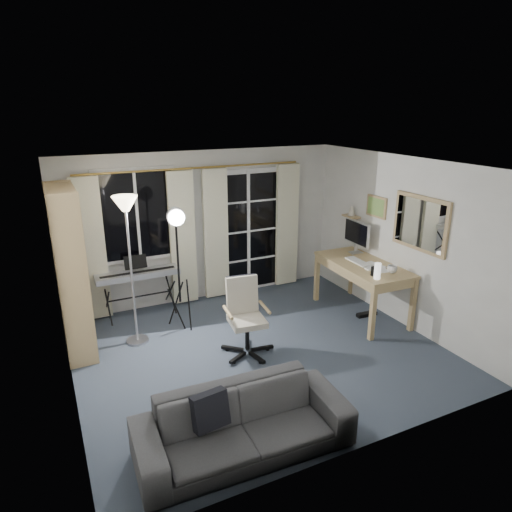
{
  "coord_description": "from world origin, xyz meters",
  "views": [
    {
      "loc": [
        -2.3,
        -4.72,
        3.06
      ],
      "look_at": [
        0.13,
        0.35,
        1.18
      ],
      "focal_mm": 32.0,
      "sensor_mm": 36.0,
      "label": 1
    }
  ],
  "objects_px": {
    "torchiere_lamp": "(127,227)",
    "mug": "(392,268)",
    "bookshelf": "(68,277)",
    "office_chair": "(244,309)",
    "sofa": "(243,415)",
    "monitor": "(357,234)",
    "studio_light": "(177,231)",
    "desk": "(363,270)",
    "keyboard_piano": "(138,275)"
  },
  "relations": [
    {
      "from": "keyboard_piano",
      "to": "office_chair",
      "type": "xyz_separation_m",
      "value": [
        1.01,
        -1.58,
        -0.08
      ]
    },
    {
      "from": "torchiere_lamp",
      "to": "mug",
      "type": "height_order",
      "value": "torchiere_lamp"
    },
    {
      "from": "keyboard_piano",
      "to": "studio_light",
      "type": "bearing_deg",
      "value": -57.3
    },
    {
      "from": "torchiere_lamp",
      "to": "mug",
      "type": "relative_size",
      "value": 14.72
    },
    {
      "from": "bookshelf",
      "to": "monitor",
      "type": "xyz_separation_m",
      "value": [
        4.2,
        -0.29,
        0.12
      ]
    },
    {
      "from": "bookshelf",
      "to": "monitor",
      "type": "distance_m",
      "value": 4.22
    },
    {
      "from": "torchiere_lamp",
      "to": "studio_light",
      "type": "xyz_separation_m",
      "value": [
        0.65,
        0.08,
        -0.15
      ]
    },
    {
      "from": "torchiere_lamp",
      "to": "desk",
      "type": "distance_m",
      "value": 3.43
    },
    {
      "from": "desk",
      "to": "mug",
      "type": "distance_m",
      "value": 0.54
    },
    {
      "from": "torchiere_lamp",
      "to": "mug",
      "type": "bearing_deg",
      "value": -18.37
    },
    {
      "from": "desk",
      "to": "mug",
      "type": "xyz_separation_m",
      "value": [
        0.1,
        -0.5,
        0.17
      ]
    },
    {
      "from": "studio_light",
      "to": "sofa",
      "type": "relative_size",
      "value": 0.91
    },
    {
      "from": "torchiere_lamp",
      "to": "desk",
      "type": "height_order",
      "value": "torchiere_lamp"
    },
    {
      "from": "bookshelf",
      "to": "studio_light",
      "type": "relative_size",
      "value": 1.18
    },
    {
      "from": "desk",
      "to": "mug",
      "type": "bearing_deg",
      "value": -76.56
    },
    {
      "from": "bookshelf",
      "to": "office_chair",
      "type": "xyz_separation_m",
      "value": [
        1.98,
        -0.95,
        -0.43
      ]
    },
    {
      "from": "keyboard_piano",
      "to": "sofa",
      "type": "xyz_separation_m",
      "value": [
        0.25,
        -3.25,
        -0.28
      ]
    },
    {
      "from": "sofa",
      "to": "mug",
      "type": "bearing_deg",
      "value": 27.69
    },
    {
      "from": "keyboard_piano",
      "to": "office_chair",
      "type": "height_order",
      "value": "office_chair"
    },
    {
      "from": "keyboard_piano",
      "to": "office_chair",
      "type": "distance_m",
      "value": 1.88
    },
    {
      "from": "office_chair",
      "to": "keyboard_piano",
      "type": "bearing_deg",
      "value": 129.4
    },
    {
      "from": "office_chair",
      "to": "sofa",
      "type": "bearing_deg",
      "value": -107.8
    },
    {
      "from": "desk",
      "to": "sofa",
      "type": "distance_m",
      "value": 3.38
    },
    {
      "from": "desk",
      "to": "studio_light",
      "type": "bearing_deg",
      "value": 167.12
    },
    {
      "from": "torchiere_lamp",
      "to": "monitor",
      "type": "relative_size",
      "value": 3.35
    },
    {
      "from": "keyboard_piano",
      "to": "office_chair",
      "type": "bearing_deg",
      "value": -57.68
    },
    {
      "from": "monitor",
      "to": "mug",
      "type": "relative_size",
      "value": 4.4
    },
    {
      "from": "bookshelf",
      "to": "desk",
      "type": "distance_m",
      "value": 4.09
    },
    {
      "from": "bookshelf",
      "to": "monitor",
      "type": "bearing_deg",
      "value": -4.22
    },
    {
      "from": "studio_light",
      "to": "monitor",
      "type": "distance_m",
      "value": 2.83
    },
    {
      "from": "bookshelf",
      "to": "studio_light",
      "type": "bearing_deg",
      "value": -2.0
    },
    {
      "from": "monitor",
      "to": "sofa",
      "type": "xyz_separation_m",
      "value": [
        -2.99,
        -2.32,
        -0.75
      ]
    },
    {
      "from": "office_chair",
      "to": "mug",
      "type": "relative_size",
      "value": 7.31
    },
    {
      "from": "sofa",
      "to": "monitor",
      "type": "bearing_deg",
      "value": 40.15
    },
    {
      "from": "sofa",
      "to": "desk",
      "type": "bearing_deg",
      "value": 36.14
    },
    {
      "from": "bookshelf",
      "to": "desk",
      "type": "xyz_separation_m",
      "value": [
        4.01,
        -0.74,
        -0.29
      ]
    },
    {
      "from": "keyboard_piano",
      "to": "desk",
      "type": "relative_size",
      "value": 0.77
    },
    {
      "from": "studio_light",
      "to": "monitor",
      "type": "xyz_separation_m",
      "value": [
        2.8,
        -0.25,
        -0.31
      ]
    },
    {
      "from": "torchiere_lamp",
      "to": "monitor",
      "type": "bearing_deg",
      "value": -2.72
    },
    {
      "from": "torchiere_lamp",
      "to": "office_chair",
      "type": "relative_size",
      "value": 2.01
    },
    {
      "from": "monitor",
      "to": "mug",
      "type": "height_order",
      "value": "monitor"
    },
    {
      "from": "keyboard_piano",
      "to": "sofa",
      "type": "distance_m",
      "value": 3.27
    },
    {
      "from": "bookshelf",
      "to": "desk",
      "type": "height_order",
      "value": "bookshelf"
    },
    {
      "from": "torchiere_lamp",
      "to": "mug",
      "type": "xyz_separation_m",
      "value": [
        3.35,
        -1.11,
        -0.71
      ]
    },
    {
      "from": "office_chair",
      "to": "bookshelf",
      "type": "bearing_deg",
      "value": 161.18
    },
    {
      "from": "bookshelf",
      "to": "torchiere_lamp",
      "type": "distance_m",
      "value": 0.97
    },
    {
      "from": "mug",
      "to": "studio_light",
      "type": "bearing_deg",
      "value": 156.1
    },
    {
      "from": "studio_light",
      "to": "desk",
      "type": "bearing_deg",
      "value": -4.79
    },
    {
      "from": "monitor",
      "to": "sofa",
      "type": "distance_m",
      "value": 3.86
    },
    {
      "from": "mug",
      "to": "sofa",
      "type": "bearing_deg",
      "value": -154.6
    }
  ]
}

